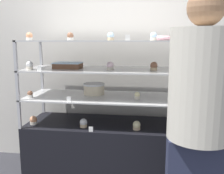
{
  "coord_description": "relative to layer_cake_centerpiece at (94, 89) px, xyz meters",
  "views": [
    {
      "loc": [
        0.33,
        -2.32,
        1.33
      ],
      "look_at": [
        0.0,
        0.0,
        0.9
      ],
      "focal_mm": 42.0,
      "sensor_mm": 36.0,
      "label": 1
    }
  ],
  "objects": [
    {
      "name": "display_riser_upper",
      "position": [
        0.19,
        -0.08,
        0.44
      ],
      "size": [
        1.58,
        0.55,
        0.25
      ],
      "color": "#B7B7BC",
      "rests_on": "display_riser_middle"
    },
    {
      "name": "cupcake_8",
      "position": [
        0.18,
        -0.16,
        0.24
      ],
      "size": [
        0.06,
        0.06,
        0.07
      ],
      "color": "beige",
      "rests_on": "display_riser_middle"
    },
    {
      "name": "cupcake_11",
      "position": [
        -0.53,
        -0.19,
        0.49
      ],
      "size": [
        0.06,
        0.06,
        0.07
      ],
      "color": "white",
      "rests_on": "display_riser_upper"
    },
    {
      "name": "cupcake_2",
      "position": [
        0.42,
        -0.23,
        -0.27
      ],
      "size": [
        0.07,
        0.07,
        0.08
      ],
      "color": "#CCB28C",
      "rests_on": "display_base"
    },
    {
      "name": "donut_glazed",
      "position": [
        0.62,
        -0.01,
        0.48
      ],
      "size": [
        0.14,
        0.14,
        0.04
      ],
      "color": "#EFB2BC",
      "rests_on": "display_riser_upper"
    },
    {
      "name": "display_base",
      "position": [
        0.19,
        -0.08,
        -0.58
      ],
      "size": [
        1.58,
        0.55,
        0.56
      ],
      "color": "black",
      "rests_on": "ground_plane"
    },
    {
      "name": "cupcake_6",
      "position": [
        0.91,
        -0.18,
        -0.02
      ],
      "size": [
        0.05,
        0.05,
        0.06
      ],
      "color": "white",
      "rests_on": "display_riser_lower"
    },
    {
      "name": "cupcake_5",
      "position": [
        0.42,
        -0.16,
        -0.02
      ],
      "size": [
        0.05,
        0.05,
        0.06
      ],
      "color": "beige",
      "rests_on": "display_riser_lower"
    },
    {
      "name": "cupcake_3",
      "position": [
        0.91,
        -0.16,
        -0.27
      ],
      "size": [
        0.07,
        0.07,
        0.08
      ],
      "color": "beige",
      "rests_on": "display_base"
    },
    {
      "name": "cupcake_14",
      "position": [
        0.55,
        -0.13,
        0.49
      ],
      "size": [
        0.06,
        0.06,
        0.07
      ],
      "color": "beige",
      "rests_on": "display_riser_upper"
    },
    {
      "name": "cupcake_15",
      "position": [
        0.91,
        -0.19,
        0.49
      ],
      "size": [
        0.06,
        0.06,
        0.07
      ],
      "color": "#CCB28C",
      "rests_on": "display_riser_upper"
    },
    {
      "name": "price_tag_1",
      "position": [
        -0.14,
        -0.34,
        -0.03
      ],
      "size": [
        0.04,
        0.0,
        0.04
      ],
      "color": "white",
      "rests_on": "display_riser_lower"
    },
    {
      "name": "cupcake_12",
      "position": [
        -0.17,
        -0.15,
        0.49
      ],
      "size": [
        0.06,
        0.06,
        0.07
      ],
      "color": "white",
      "rests_on": "display_riser_upper"
    },
    {
      "name": "price_tag_3",
      "position": [
        0.34,
        -0.34,
        0.48
      ],
      "size": [
        0.04,
        0.0,
        0.04
      ],
      "color": "white",
      "rests_on": "display_riser_upper"
    },
    {
      "name": "cupcake_1",
      "position": [
        -0.05,
        -0.23,
        -0.27
      ],
      "size": [
        0.07,
        0.07,
        0.08
      ],
      "color": "#CCB28C",
      "rests_on": "display_base"
    },
    {
      "name": "customer_figure",
      "position": [
        0.82,
        -0.85,
        -0.01
      ],
      "size": [
        0.37,
        0.37,
        1.6
      ],
      "color": "#282D47",
      "rests_on": "ground_plane"
    },
    {
      "name": "cupcake_4",
      "position": [
        -0.54,
        -0.23,
        -0.02
      ],
      "size": [
        0.05,
        0.05,
        0.06
      ],
      "color": "white",
      "rests_on": "display_riser_lower"
    },
    {
      "name": "cupcake_7",
      "position": [
        -0.54,
        -0.21,
        0.24
      ],
      "size": [
        0.06,
        0.06,
        0.07
      ],
      "color": "beige",
      "rests_on": "display_riser_middle"
    },
    {
      "name": "cupcake_0",
      "position": [
        -0.53,
        -0.22,
        -0.27
      ],
      "size": [
        0.07,
        0.07,
        0.08
      ],
      "color": "beige",
      "rests_on": "display_base"
    },
    {
      "name": "price_tag_0",
      "position": [
        0.04,
        -0.34,
        -0.28
      ],
      "size": [
        0.04,
        0.0,
        0.04
      ],
      "color": "white",
      "rests_on": "display_base"
    },
    {
      "name": "cupcake_10",
      "position": [
        0.91,
        -0.14,
        0.24
      ],
      "size": [
        0.06,
        0.06,
        0.07
      ],
      "color": "white",
      "rests_on": "display_riser_middle"
    },
    {
      "name": "cupcake_9",
      "position": [
        0.55,
        -0.13,
        0.24
      ],
      "size": [
        0.06,
        0.06,
        0.07
      ],
      "color": "#CCB28C",
      "rests_on": "display_riser_middle"
    },
    {
      "name": "price_tag_2",
      "position": [
        -0.39,
        -0.34,
        0.22
      ],
      "size": [
        0.04,
        0.0,
        0.04
      ],
      "color": "white",
      "rests_on": "display_riser_middle"
    },
    {
      "name": "cupcake_13",
      "position": [
        0.19,
        -0.16,
        0.49
      ],
      "size": [
        0.06,
        0.06,
        0.07
      ],
      "color": "#CCB28C",
      "rests_on": "display_riser_upper"
    },
    {
      "name": "display_riser_lower",
      "position": [
        0.19,
        -0.08,
        -0.06
      ],
      "size": [
        1.58,
        0.55,
        0.25
      ],
      "color": "#B7B7BC",
      "rests_on": "display_base"
    },
    {
      "name": "back_wall",
      "position": [
        0.19,
        0.34,
        0.44
      ],
      "size": [
        8.0,
        0.05,
        2.6
      ],
      "color": "silver",
      "rests_on": "ground_plane"
    },
    {
      "name": "layer_cake_centerpiece",
      "position": [
        0.0,
        0.0,
        0.0
      ],
      "size": [
        0.2,
        0.2,
        0.1
      ],
      "color": "beige",
      "rests_on": "display_riser_lower"
    },
    {
      "name": "display_riser_middle",
      "position": [
        0.19,
        -0.08,
        0.19
      ],
      "size": [
        1.58,
        0.55,
        0.25
      ],
      "color": "#B7B7BC",
      "rests_on": "display_riser_lower"
    },
    {
      "name": "sheet_cake_frosted",
      "position": [
        -0.22,
        -0.09,
        0.23
      ],
      "size": [
        0.25,
        0.17,
        0.06
      ],
      "color": "brown",
      "rests_on": "display_riser_middle"
    }
  ]
}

